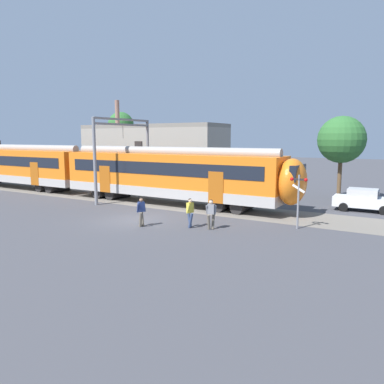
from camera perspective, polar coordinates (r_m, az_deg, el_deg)
name	(u,v)px	position (r m, az deg, el deg)	size (l,w,h in m)	color
ground_plane	(135,220)	(23.22, -8.61, -4.26)	(160.00, 160.00, 0.00)	#424247
track_bed	(69,193)	(36.12, -18.30, -0.10)	(80.00, 4.40, 0.01)	slate
commuter_train	(87,169)	(34.03, -15.73, 3.33)	(38.05, 3.07, 4.73)	#B2ADA8
pedestrian_navy	(141,210)	(21.35, -7.74, -2.71)	(0.50, 0.67, 1.67)	#6B6051
pedestrian_yellow	(190,211)	(20.90, -0.29, -2.87)	(0.61, 0.62, 1.67)	navy
pedestrian_grey	(211,212)	(20.54, 2.94, -3.00)	(0.54, 0.69, 1.67)	#6B6051
parked_car_white	(364,200)	(28.21, 24.77, -1.10)	(4.05, 1.85, 1.54)	silver
catenary_gantry	(123,146)	(30.97, -10.41, 6.86)	(0.24, 6.64, 6.53)	gray
crossing_signal	(298,193)	(21.26, 15.92, -0.14)	(0.96, 0.22, 3.00)	gray
background_building	(152,154)	(40.98, -6.05, 5.71)	(16.28, 5.00, 9.20)	gray
street_tree_right	(342,140)	(32.31, 21.83, 7.39)	(3.73, 3.73, 6.72)	brown
street_tree_left	(121,126)	(46.55, -10.78, 9.91)	(3.12, 3.12, 8.08)	brown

